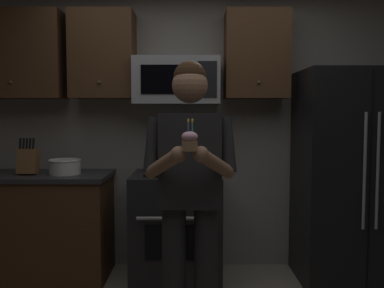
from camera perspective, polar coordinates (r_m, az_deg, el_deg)
The scene contains 10 objects.
wall_back at distance 4.04m, azimuth 0.19°, elevation 2.13°, with size 4.40×0.10×2.60m, color gray.
oven_range at distance 3.78m, azimuth -2.10°, elevation -10.88°, with size 0.76×0.70×0.93m.
microwave at distance 3.78m, azimuth -2.09°, elevation 8.36°, with size 0.74×0.41×0.40m.
refrigerator at distance 3.90m, azimuth 20.54°, elevation -4.11°, with size 0.90×0.75×1.80m.
cabinet_row_upper at distance 3.92m, azimuth -10.67°, elevation 11.52°, with size 2.78×0.36×0.76m.
counter_left at distance 4.06m, azimuth -21.06°, elevation -10.10°, with size 1.44×0.66×0.92m.
knife_block at distance 3.90m, azimuth -21.00°, elevation -2.11°, with size 0.16×0.15×0.32m.
bowl_large_white at distance 3.82m, azimuth -16.61°, elevation -2.87°, with size 0.27×0.27×0.13m.
person at distance 2.66m, azimuth -0.31°, elevation -5.50°, with size 0.60×0.48×1.76m.
cupcake at distance 2.30m, azimuth -0.36°, elevation 0.46°, with size 0.09×0.09×0.17m.
Camera 1 is at (-0.02, -2.29, 1.44)m, focal length 40.08 mm.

